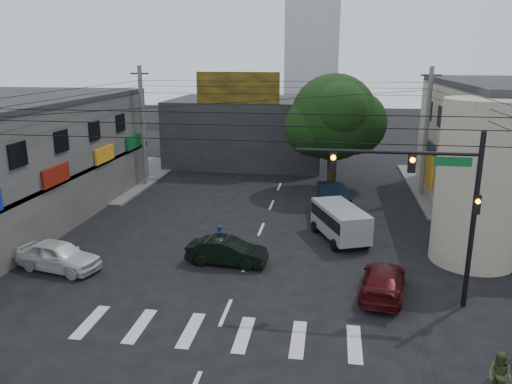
% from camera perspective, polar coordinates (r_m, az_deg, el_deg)
% --- Properties ---
extents(ground, '(160.00, 160.00, 0.00)m').
position_cam_1_polar(ground, '(23.11, -1.91, -10.05)').
color(ground, black).
rests_on(ground, ground).
extents(sidewalk_far_left, '(16.00, 16.00, 0.15)m').
position_cam_1_polar(sidewalk_far_left, '(45.38, -20.42, 1.85)').
color(sidewalk_far_left, '#514F4C').
rests_on(sidewalk_far_left, ground).
extents(corner_column, '(4.00, 4.00, 8.00)m').
position_cam_1_polar(corner_column, '(26.19, 24.17, 0.94)').
color(corner_column, gray).
rests_on(corner_column, ground).
extents(building_far, '(14.00, 10.00, 6.00)m').
position_cam_1_polar(building_far, '(47.68, -0.93, 7.01)').
color(building_far, '#232326').
rests_on(building_far, ground).
extents(billboard, '(7.00, 0.30, 2.60)m').
position_cam_1_polar(billboard, '(42.43, -2.09, 11.81)').
color(billboard, olive).
rests_on(billboard, building_far).
extents(street_tree, '(6.40, 6.40, 8.70)m').
position_cam_1_polar(street_tree, '(37.77, 8.89, 8.42)').
color(street_tree, black).
rests_on(street_tree, ground).
extents(traffic_gantry, '(7.10, 0.35, 7.20)m').
position_cam_1_polar(traffic_gantry, '(20.53, 19.42, 0.14)').
color(traffic_gantry, black).
rests_on(traffic_gantry, ground).
extents(utility_pole_far_left, '(0.32, 0.32, 9.20)m').
position_cam_1_polar(utility_pole_far_left, '(39.61, -12.81, 7.26)').
color(utility_pole_far_left, '#59595B').
rests_on(utility_pole_far_left, ground).
extents(utility_pole_far_right, '(0.32, 0.32, 9.20)m').
position_cam_1_polar(utility_pole_far_right, '(37.47, 18.87, 6.38)').
color(utility_pole_far_right, '#59595B').
rests_on(utility_pole_far_right, ground).
extents(dark_sedan, '(1.96, 4.15, 1.30)m').
position_cam_1_polar(dark_sedan, '(24.61, -3.33, -6.77)').
color(dark_sedan, black).
rests_on(dark_sedan, ground).
extents(white_compact, '(3.47, 4.90, 1.43)m').
position_cam_1_polar(white_compact, '(25.67, -21.63, -6.77)').
color(white_compact, silver).
rests_on(white_compact, ground).
extents(maroon_sedan, '(3.15, 4.90, 1.26)m').
position_cam_1_polar(maroon_sedan, '(22.29, 14.31, -9.76)').
color(maroon_sedan, '#3D080B').
rests_on(maroon_sedan, ground).
extents(silver_minivan, '(5.67, 4.90, 1.89)m').
position_cam_1_polar(silver_minivan, '(27.97, 9.59, -3.57)').
color(silver_minivan, '#B4B6BC').
rests_on(silver_minivan, ground).
extents(navy_van, '(4.82, 2.65, 1.78)m').
position_cam_1_polar(navy_van, '(31.77, 8.78, -1.33)').
color(navy_van, black).
rests_on(navy_van, ground).
extents(traffic_officer, '(0.60, 0.41, 1.59)m').
position_cam_1_polar(traffic_officer, '(25.62, -4.19, -5.53)').
color(traffic_officer, '#142746').
rests_on(traffic_officer, ground).
extents(pedestrian_olive, '(1.33, 1.33, 1.54)m').
position_cam_1_polar(pedestrian_olive, '(17.23, 26.06, -18.40)').
color(pedestrian_olive, '#364720').
rests_on(pedestrian_olive, ground).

